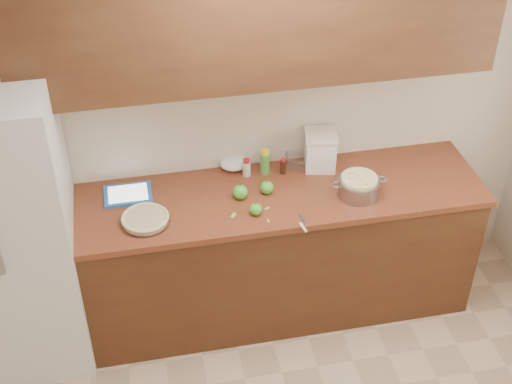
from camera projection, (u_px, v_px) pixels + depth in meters
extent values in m
plane|color=white|center=(374.00, 28.00, 2.02)|extent=(3.60, 3.60, 0.00)
plane|color=beige|center=(252.00, 110.00, 4.21)|extent=(3.60, 0.00, 3.60)
cube|color=#4B2A15|center=(262.00, 255.00, 4.47)|extent=(2.60, 0.65, 0.88)
cube|color=brown|center=(263.00, 197.00, 4.19)|extent=(2.64, 0.68, 0.04)
cube|color=#523119|center=(258.00, 18.00, 3.68)|extent=(2.60, 0.34, 0.70)
cube|color=silver|center=(9.00, 232.00, 3.93)|extent=(0.70, 0.70, 1.80)
cylinder|color=silver|center=(145.00, 220.00, 3.96)|extent=(0.28, 0.28, 0.04)
cylinder|color=#D9BD89|center=(145.00, 220.00, 3.96)|extent=(0.25, 0.25, 0.03)
torus|color=#D9BD89|center=(145.00, 218.00, 3.95)|extent=(0.27, 0.27, 0.02)
cylinder|color=gray|center=(359.00, 187.00, 4.14)|extent=(0.24, 0.24, 0.10)
torus|color=gray|center=(336.00, 185.00, 4.10)|extent=(0.06, 0.06, 0.01)
torus|color=gray|center=(382.00, 179.00, 4.14)|extent=(0.06, 0.06, 0.01)
cylinder|color=beige|center=(359.00, 185.00, 4.14)|extent=(0.21, 0.21, 0.11)
cube|color=white|center=(320.00, 152.00, 4.34)|extent=(0.21, 0.21, 0.22)
cube|color=#F5E2C4|center=(321.00, 135.00, 4.27)|extent=(0.23, 0.23, 0.02)
cube|color=#215E9F|center=(128.00, 194.00, 4.16)|extent=(0.28, 0.21, 0.02)
cube|color=white|center=(128.00, 193.00, 4.16)|extent=(0.23, 0.17, 0.00)
cube|color=gray|center=(302.00, 219.00, 3.99)|extent=(0.03, 0.09, 0.00)
cylinder|color=white|center=(303.00, 227.00, 3.92)|extent=(0.03, 0.08, 0.02)
cylinder|color=#4C8C38|center=(265.00, 163.00, 4.31)|extent=(0.06, 0.06, 0.14)
cylinder|color=yellow|center=(265.00, 152.00, 4.26)|extent=(0.05, 0.05, 0.03)
cylinder|color=beige|center=(247.00, 169.00, 4.30)|extent=(0.05, 0.05, 0.10)
cylinder|color=red|center=(246.00, 161.00, 4.27)|extent=(0.04, 0.04, 0.02)
cylinder|color=black|center=(283.00, 167.00, 4.33)|extent=(0.04, 0.04, 0.09)
cylinder|color=red|center=(283.00, 160.00, 4.29)|extent=(0.03, 0.03, 0.02)
cylinder|color=silver|center=(300.00, 159.00, 4.42)|extent=(0.18, 0.18, 0.07)
torus|color=silver|center=(300.00, 155.00, 4.40)|extent=(0.19, 0.19, 0.01)
ellipsoid|color=white|center=(235.00, 163.00, 4.37)|extent=(0.22, 0.20, 0.07)
sphere|color=green|center=(240.00, 192.00, 4.12)|extent=(0.09, 0.09, 0.09)
cylinder|color=#3F2D19|center=(240.00, 185.00, 4.09)|extent=(0.01, 0.01, 0.01)
sphere|color=green|center=(267.00, 187.00, 4.17)|extent=(0.08, 0.08, 0.08)
cylinder|color=#3F2D19|center=(267.00, 181.00, 4.14)|extent=(0.01, 0.01, 0.01)
sphere|color=green|center=(256.00, 209.00, 4.01)|extent=(0.07, 0.07, 0.07)
cylinder|color=#3F2D19|center=(256.00, 203.00, 3.98)|extent=(0.01, 0.01, 0.01)
cube|color=#9DBF5C|center=(256.00, 205.00, 4.10)|extent=(0.03, 0.03, 0.00)
cube|color=#9DBF5C|center=(268.00, 221.00, 3.98)|extent=(0.01, 0.03, 0.00)
cube|color=#9DBF5C|center=(234.00, 215.00, 4.02)|extent=(0.04, 0.05, 0.00)
cube|color=#9DBF5C|center=(267.00, 208.00, 4.07)|extent=(0.03, 0.02, 0.00)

